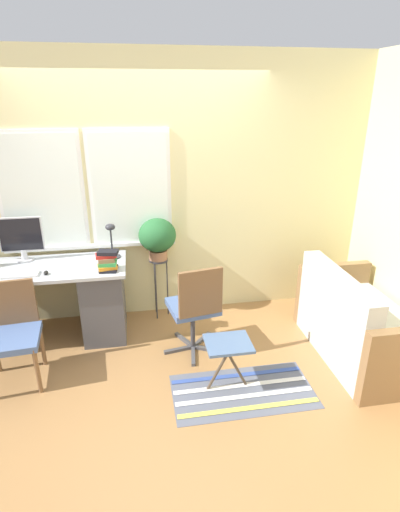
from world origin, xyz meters
TOP-DOWN VIEW (x-y plane):
  - ground_plane at (0.00, 0.00)m, footprint 14.00×14.00m
  - wall_back_with_window at (-0.02, 0.74)m, footprint 9.00×0.12m
  - desk at (-1.04, 0.33)m, footprint 1.63×0.66m
  - monitor at (-1.19, 0.54)m, footprint 0.41×0.16m
  - keyboard at (-1.20, 0.16)m, footprint 0.41×0.13m
  - mouse at (-0.93, 0.15)m, footprint 0.04×0.07m
  - desk_lamp at (-0.35, 0.47)m, footprint 0.16×0.16m
  - book_stack at (-0.38, 0.15)m, footprint 0.22×0.18m
  - desk_chair_wooden at (-1.17, -0.26)m, footprint 0.47×0.48m
  - office_chair_swivel at (0.38, -0.17)m, footprint 0.55×0.55m
  - couch_loveseat at (1.87, -0.44)m, footprint 0.77×1.35m
  - plant_stand at (0.11, 0.59)m, footprint 0.20×0.20m
  - potted_plant at (0.11, 0.59)m, footprint 0.39×0.39m
  - floor_rug_striped at (0.68, -0.77)m, footprint 1.16×0.60m
  - folding_stool at (0.57, -0.70)m, footprint 0.37×0.31m

SIDE VIEW (x-z plane):
  - ground_plane at x=0.00m, z-range 0.00..0.00m
  - floor_rug_striped at x=0.68m, z-range 0.00..0.01m
  - couch_loveseat at x=1.87m, z-range -0.13..0.71m
  - folding_stool at x=0.57m, z-range 0.17..0.62m
  - desk at x=-1.04m, z-range 0.02..0.79m
  - desk_chair_wooden at x=-1.17m, z-range 0.03..0.88m
  - office_chair_swivel at x=0.38m, z-range 0.03..0.95m
  - plant_stand at x=0.11m, z-range 0.22..0.89m
  - keyboard at x=-1.20m, z-range 0.77..0.79m
  - mouse at x=-0.93m, z-range 0.77..0.80m
  - book_stack at x=-0.38m, z-range 0.77..0.96m
  - potted_plant at x=0.11m, z-range 0.70..1.14m
  - desk_lamp at x=-0.35m, z-range 0.80..1.15m
  - monitor at x=-1.19m, z-range 0.79..1.22m
  - wall_back_with_window at x=-0.02m, z-range 0.00..2.70m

